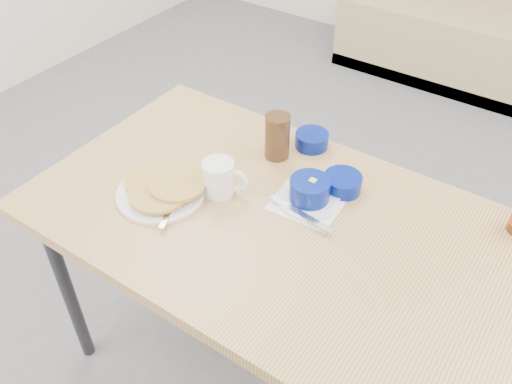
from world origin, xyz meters
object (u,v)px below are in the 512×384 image
Objects in this scene: dining_table at (281,236)px; coffee_mug at (220,178)px; amber_tumbler at (277,136)px; butter_bowl at (342,183)px; booth_bench at (501,31)px; grits_setting at (309,193)px; pancake_plate at (162,190)px; creamer_bowl at (312,140)px.

dining_table is 0.24m from coffee_mug.
amber_tumbler reaches higher than dining_table.
coffee_mug is at bearing -144.26° from butter_bowl.
butter_bowl is at bearing -88.15° from booth_bench.
booth_bench is at bearing 90.55° from grits_setting.
coffee_mug is at bearing 38.45° from pancake_plate.
booth_bench is at bearing 90.00° from dining_table.
creamer_bowl is (-0.10, 0.34, 0.09)m from dining_table.
butter_bowl reaches higher than creamer_bowl.
booth_bench is at bearing 87.32° from creamer_bowl.
creamer_bowl is at bearing 73.11° from coffee_mug.
dining_table is 0.32m from amber_tumbler.
booth_bench reaches higher than grits_setting.
butter_bowl is at bearing -37.33° from creamer_bowl.
amber_tumbler reaches higher than pancake_plate.
dining_table is 12.78× the size of butter_bowl.
creamer_bowl is at bearing 106.83° from dining_table.
booth_bench is 17.35× the size of butter_bowl.
coffee_mug reaches higher than grits_setting.
pancake_plate is 1.15× the size of grits_setting.
grits_setting is at bearing 29.95° from pancake_plate.
butter_bowl is (0.05, 0.10, -0.01)m from grits_setting.
grits_setting reaches higher than creamer_bowl.
dining_table is at bearing -90.00° from booth_bench.
amber_tumbler is (-0.24, 0.03, 0.05)m from butter_bowl.
grits_setting reaches higher than pancake_plate.
coffee_mug reaches higher than dining_table.
amber_tumbler is at bearing -121.74° from creamer_bowl.
booth_bench is 2.69m from pancake_plate.
amber_tumbler is at bearing 125.16° from dining_table.
booth_bench is 2.47m from grits_setting.
grits_setting is (0.02, 0.11, 0.09)m from dining_table.
creamer_bowl is at bearing -92.68° from booth_bench.
booth_bench is 1.36× the size of dining_table.
grits_setting is 1.99× the size of butter_bowl.
grits_setting is at bearing -34.66° from amber_tumbler.
booth_bench is 2.37m from butter_bowl.
pancake_plate is (-0.34, -0.10, 0.08)m from dining_table.
creamer_bowl is at bearing 58.26° from amber_tumbler.
coffee_mug is 0.24m from amber_tumbler.
butter_bowl is (0.08, 0.20, 0.09)m from dining_table.
coffee_mug is 1.19× the size of butter_bowl.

